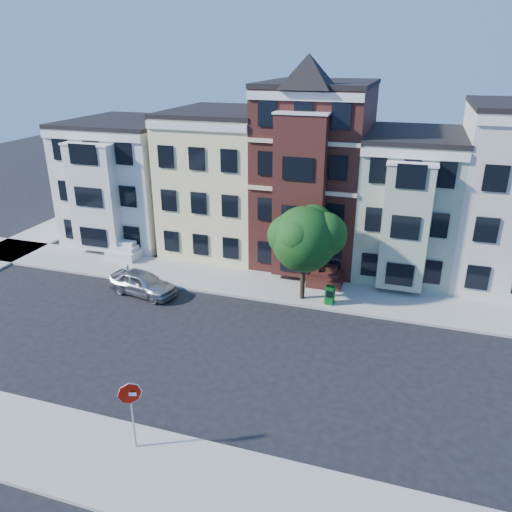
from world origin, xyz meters
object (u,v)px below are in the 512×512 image
(fire_hydrant, at_px, (127,272))
(street_tree, at_px, (304,243))
(newspaper_box, at_px, (330,295))
(parked_car, at_px, (143,283))
(stop_sign, at_px, (132,412))

(fire_hydrant, bearing_deg, street_tree, 3.04)
(newspaper_box, relative_size, fire_hydrant, 1.53)
(parked_car, distance_m, newspaper_box, 11.52)
(newspaper_box, bearing_deg, parked_car, -163.25)
(street_tree, relative_size, stop_sign, 2.18)
(stop_sign, bearing_deg, parked_car, 103.86)
(street_tree, distance_m, stop_sign, 14.53)
(fire_hydrant, bearing_deg, parked_car, -37.26)
(newspaper_box, bearing_deg, stop_sign, -102.85)
(newspaper_box, height_order, stop_sign, stop_sign)
(newspaper_box, relative_size, stop_sign, 0.35)
(street_tree, xyz_separation_m, newspaper_box, (1.72, -0.23, -2.99))
(fire_hydrant, distance_m, stop_sign, 15.93)
(fire_hydrant, bearing_deg, newspaper_box, 1.69)
(parked_car, height_order, fire_hydrant, parked_car)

